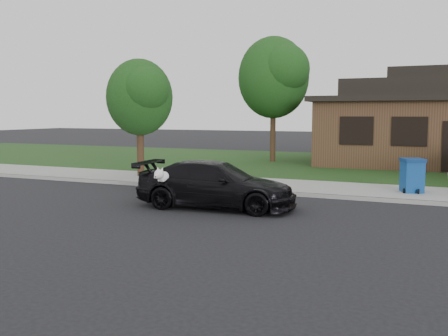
% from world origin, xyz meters
% --- Properties ---
extents(ground, '(120.00, 120.00, 0.00)m').
position_xyz_m(ground, '(0.00, 0.00, 0.00)').
color(ground, black).
rests_on(ground, ground).
extents(sidewalk, '(60.00, 3.00, 0.12)m').
position_xyz_m(sidewalk, '(0.00, 5.00, 0.06)').
color(sidewalk, gray).
rests_on(sidewalk, ground).
extents(curb, '(60.00, 0.12, 0.12)m').
position_xyz_m(curb, '(0.00, 3.50, 0.06)').
color(curb, gray).
rests_on(curb, ground).
extents(lawn, '(60.00, 13.00, 0.13)m').
position_xyz_m(lawn, '(0.00, 13.00, 0.07)').
color(lawn, '#193814').
rests_on(lawn, ground).
extents(sedan, '(4.53, 2.23, 1.28)m').
position_xyz_m(sedan, '(-2.23, 0.74, 0.64)').
color(sedan, black).
rests_on(sedan, ground).
extents(recycling_bin, '(0.85, 0.85, 1.07)m').
position_xyz_m(recycling_bin, '(2.63, 4.99, 0.66)').
color(recycling_bin, navy).
rests_on(recycling_bin, sidewalk).
extents(tree_0, '(3.78, 3.60, 6.34)m').
position_xyz_m(tree_0, '(-4.34, 12.88, 4.48)').
color(tree_0, '#332114').
rests_on(tree_0, ground).
extents(tree_2, '(2.73, 2.60, 4.59)m').
position_xyz_m(tree_2, '(-7.38, 5.11, 3.27)').
color(tree_2, '#332114').
rests_on(tree_2, ground).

